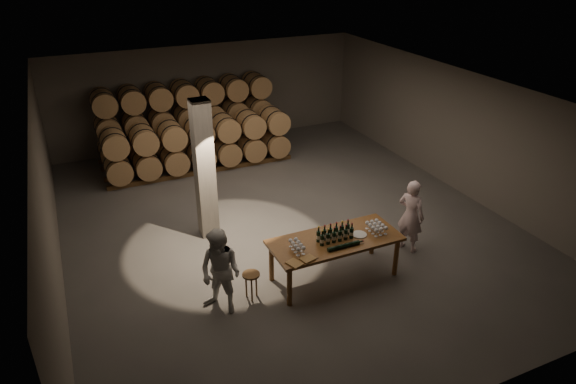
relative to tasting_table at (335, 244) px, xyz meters
name	(u,v)px	position (x,y,z in m)	size (l,w,h in m)	color
room	(205,170)	(-1.80, 2.70, 0.80)	(12.00, 12.00, 12.00)	#585552
tasting_table	(335,244)	(0.00, 0.00, 0.00)	(2.60, 1.10, 0.90)	brown
barrel_stack_back	(186,117)	(-0.96, 7.70, 0.40)	(5.48, 0.95, 2.31)	brown
barrel_stack_front	(200,143)	(-0.96, 6.30, 0.03)	(5.48, 0.95, 1.57)	brown
bottle_cluster	(335,234)	(-0.02, -0.02, 0.22)	(0.73, 0.23, 0.33)	black
lying_bottles	(344,246)	(0.00, -0.34, 0.15)	(0.78, 0.08, 0.08)	black
glass_cluster_left	(297,245)	(-0.86, -0.05, 0.23)	(0.20, 0.42, 0.18)	silver
glass_cluster_right	(376,226)	(0.89, -0.08, 0.23)	(0.31, 0.42, 0.18)	silver
plate	(359,234)	(0.51, -0.06, 0.11)	(0.30, 0.30, 0.02)	silver
notebook_near	(308,259)	(-0.81, -0.41, 0.12)	(0.26, 0.20, 0.03)	olive
notebook_corner	(294,263)	(-1.09, -0.44, 0.12)	(0.22, 0.28, 0.02)	olive
pen	(315,259)	(-0.67, -0.45, 0.11)	(0.01, 0.01, 0.14)	black
stool	(251,278)	(-1.75, 0.06, -0.34)	(0.33, 0.33, 0.55)	brown
person_man	(411,216)	(2.00, 0.26, 0.03)	(0.60, 0.40, 1.66)	#F6D5DA
person_woman	(221,272)	(-2.35, -0.04, 0.04)	(0.81, 0.63, 1.67)	silver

